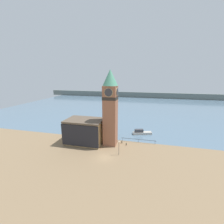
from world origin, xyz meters
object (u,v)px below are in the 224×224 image
Objects in this scene: clock_tower at (110,106)px; mooring_bollard_far at (126,144)px; boat_near at (141,132)px; pier_building at (85,131)px; mooring_bollard_near at (122,142)px; lamp_post at (119,145)px.

mooring_bollard_far is at bearing 3.74° from clock_tower.
boat_near is at bearing 68.17° from mooring_bollard_far.
clock_tower is 1.96× the size of pier_building.
mooring_bollard_near is 7.60m from lamp_post.
mooring_bollard_near is at bearing 93.29° from lamp_post.
mooring_bollard_far is at bearing 4.82° from pier_building.
lamp_post reaches higher than boat_near.
pier_building is (-8.13, -0.78, -8.12)m from clock_tower.
mooring_bollard_near reaches higher than mooring_bollard_far.
clock_tower is 11.51m from lamp_post.
boat_near reaches higher than mooring_bollard_near.
boat_near is 9.43× the size of mooring_bollard_far.
clock_tower reaches higher than boat_near.
pier_building is at bearing -174.52° from clock_tower.
mooring_bollard_far is at bearing -129.09° from boat_near.
mooring_bollard_far is 0.19× the size of lamp_post.
mooring_bollard_far is at bearing 79.35° from lamp_post.
boat_near reaches higher than mooring_bollard_far.
mooring_bollard_far is 6.76m from lamp_post.
boat_near is 1.75× the size of lamp_post.
mooring_bollard_near is (3.39, 1.33, -11.47)m from clock_tower.
clock_tower reaches higher than lamp_post.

